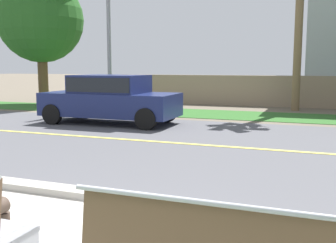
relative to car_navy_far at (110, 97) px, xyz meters
The scene contains 9 objects.
ground_plane 4.47m from the car_navy_far, 11.85° to the right, with size 140.00×140.00×0.00m, color #665B4C.
curb_edge 7.87m from the car_navy_far, 56.78° to the right, with size 44.00×0.30×0.11m, color #ADA89E.
street_asphalt 4.99m from the car_navy_far, 29.22° to the right, with size 52.00×8.00×0.01m, color #515156.
road_centre_line 4.99m from the car_navy_far, 29.22° to the right, with size 48.00×0.14×0.01m, color #E0CC4C.
far_verge_grass 5.62m from the car_navy_far, 39.48° to the left, with size 48.00×2.80×0.02m, color #2D6026.
car_navy_far is the anchor object (origin of this frame).
streetlamp 4.80m from the car_navy_far, 117.24° to the left, with size 0.24×2.10×6.68m.
shade_tree_far_left 8.19m from the car_navy_far, 143.07° to the left, with size 3.96×3.96×6.53m.
garden_wall 8.02m from the car_navy_far, 66.69° to the left, with size 13.00×0.36×1.40m, color gray.
Camera 1 is at (1.85, -2.24, 1.81)m, focal length 42.52 mm.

